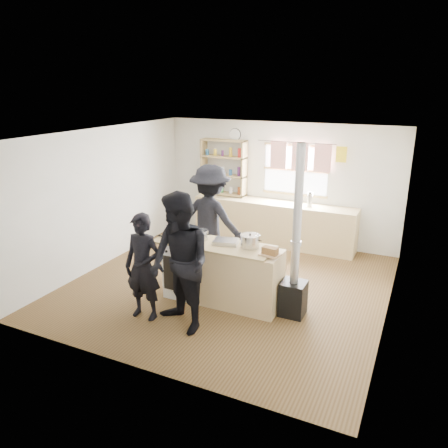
{
  "coord_description": "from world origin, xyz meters",
  "views": [
    {
      "loc": [
        2.77,
        -6.06,
        3.23
      ],
      "look_at": [
        -0.04,
        -0.1,
        1.1
      ],
      "focal_mm": 35.0,
      "sensor_mm": 36.0,
      "label": 1
    }
  ],
  "objects_px": {
    "skillet_greens": "(175,238)",
    "roast_tray": "(226,241)",
    "thermos": "(310,200)",
    "person_near_right": "(180,264)",
    "cooking_island": "(222,273)",
    "person_far": "(211,220)",
    "stockpot_counter": "(250,241)",
    "flue_heater": "(294,274)",
    "stockpot_stove": "(202,235)",
    "person_near_left": "(143,267)",
    "bread_board": "(270,252)"
  },
  "relations": [
    {
      "from": "stockpot_counter",
      "to": "flue_heater",
      "type": "height_order",
      "value": "flue_heater"
    },
    {
      "from": "person_far",
      "to": "roast_tray",
      "type": "bearing_deg",
      "value": 134.78
    },
    {
      "from": "skillet_greens",
      "to": "roast_tray",
      "type": "xyz_separation_m",
      "value": [
        0.77,
        0.2,
        0.01
      ]
    },
    {
      "from": "flue_heater",
      "to": "person_near_left",
      "type": "xyz_separation_m",
      "value": [
        -1.91,
        -0.96,
        0.13
      ]
    },
    {
      "from": "flue_heater",
      "to": "person_near_right",
      "type": "relative_size",
      "value": 1.3
    },
    {
      "from": "bread_board",
      "to": "person_near_left",
      "type": "relative_size",
      "value": 0.2
    },
    {
      "from": "flue_heater",
      "to": "person_near_right",
      "type": "height_order",
      "value": "flue_heater"
    },
    {
      "from": "thermos",
      "to": "cooking_island",
      "type": "height_order",
      "value": "thermos"
    },
    {
      "from": "person_far",
      "to": "person_near_right",
      "type": "bearing_deg",
      "value": 110.9
    },
    {
      "from": "cooking_island",
      "to": "person_near_left",
      "type": "xyz_separation_m",
      "value": [
        -0.8,
        -0.9,
        0.31
      ]
    },
    {
      "from": "roast_tray",
      "to": "stockpot_stove",
      "type": "bearing_deg",
      "value": 179.69
    },
    {
      "from": "flue_heater",
      "to": "person_far",
      "type": "distance_m",
      "value": 2.01
    },
    {
      "from": "thermos",
      "to": "stockpot_counter",
      "type": "distance_m",
      "value": 2.69
    },
    {
      "from": "person_far",
      "to": "skillet_greens",
      "type": "bearing_deg",
      "value": 92.34
    },
    {
      "from": "cooking_island",
      "to": "person_near_left",
      "type": "height_order",
      "value": "person_near_left"
    },
    {
      "from": "thermos",
      "to": "skillet_greens",
      "type": "relative_size",
      "value": 0.96
    },
    {
      "from": "skillet_greens",
      "to": "person_near_right",
      "type": "bearing_deg",
      "value": -54.98
    },
    {
      "from": "stockpot_stove",
      "to": "person_near_right",
      "type": "height_order",
      "value": "person_near_right"
    },
    {
      "from": "skillet_greens",
      "to": "flue_heater",
      "type": "relative_size",
      "value": 0.11
    },
    {
      "from": "stockpot_counter",
      "to": "flue_heater",
      "type": "relative_size",
      "value": 0.11
    },
    {
      "from": "cooking_island",
      "to": "person_far",
      "type": "bearing_deg",
      "value": 125.57
    },
    {
      "from": "roast_tray",
      "to": "person_near_right",
      "type": "bearing_deg",
      "value": -100.95
    },
    {
      "from": "stockpot_stove",
      "to": "stockpot_counter",
      "type": "relative_size",
      "value": 0.74
    },
    {
      "from": "stockpot_counter",
      "to": "person_near_right",
      "type": "height_order",
      "value": "person_near_right"
    },
    {
      "from": "cooking_island",
      "to": "stockpot_stove",
      "type": "distance_m",
      "value": 0.67
    },
    {
      "from": "thermos",
      "to": "person_far",
      "type": "height_order",
      "value": "person_far"
    },
    {
      "from": "roast_tray",
      "to": "stockpot_stove",
      "type": "distance_m",
      "value": 0.42
    },
    {
      "from": "thermos",
      "to": "roast_tray",
      "type": "relative_size",
      "value": 0.67
    },
    {
      "from": "person_near_left",
      "to": "person_far",
      "type": "relative_size",
      "value": 0.8
    },
    {
      "from": "stockpot_stove",
      "to": "flue_heater",
      "type": "relative_size",
      "value": 0.09
    },
    {
      "from": "bread_board",
      "to": "skillet_greens",
      "type": "bearing_deg",
      "value": -178.66
    },
    {
      "from": "thermos",
      "to": "roast_tray",
      "type": "distance_m",
      "value": 2.76
    },
    {
      "from": "bread_board",
      "to": "person_near_right",
      "type": "relative_size",
      "value": 0.16
    },
    {
      "from": "skillet_greens",
      "to": "stockpot_stove",
      "type": "xyz_separation_m",
      "value": [
        0.35,
        0.2,
        0.05
      ]
    },
    {
      "from": "cooking_island",
      "to": "person_near_right",
      "type": "bearing_deg",
      "value": -100.05
    },
    {
      "from": "flue_heater",
      "to": "person_near_right",
      "type": "distance_m",
      "value": 1.66
    },
    {
      "from": "stockpot_counter",
      "to": "thermos",
      "type": "bearing_deg",
      "value": 85.96
    },
    {
      "from": "skillet_greens",
      "to": "roast_tray",
      "type": "distance_m",
      "value": 0.8
    },
    {
      "from": "thermos",
      "to": "stockpot_counter",
      "type": "relative_size",
      "value": 0.96
    },
    {
      "from": "cooking_island",
      "to": "flue_heater",
      "type": "xyz_separation_m",
      "value": [
        1.11,
        0.06,
        0.18
      ]
    },
    {
      "from": "skillet_greens",
      "to": "bread_board",
      "type": "height_order",
      "value": "bread_board"
    },
    {
      "from": "person_near_left",
      "to": "person_near_right",
      "type": "bearing_deg",
      "value": -6.19
    },
    {
      "from": "skillet_greens",
      "to": "stockpot_counter",
      "type": "relative_size",
      "value": 0.99
    },
    {
      "from": "stockpot_counter",
      "to": "person_near_left",
      "type": "relative_size",
      "value": 0.19
    },
    {
      "from": "cooking_island",
      "to": "skillet_greens",
      "type": "bearing_deg",
      "value": -170.08
    },
    {
      "from": "stockpot_counter",
      "to": "person_near_left",
      "type": "height_order",
      "value": "person_near_left"
    },
    {
      "from": "flue_heater",
      "to": "person_near_right",
      "type": "bearing_deg",
      "value": -141.63
    },
    {
      "from": "person_near_right",
      "to": "bread_board",
      "type": "bearing_deg",
      "value": 68.12
    },
    {
      "from": "skillet_greens",
      "to": "person_far",
      "type": "height_order",
      "value": "person_far"
    },
    {
      "from": "cooking_island",
      "to": "person_far",
      "type": "xyz_separation_m",
      "value": [
        -0.67,
        0.94,
        0.5
      ]
    }
  ]
}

